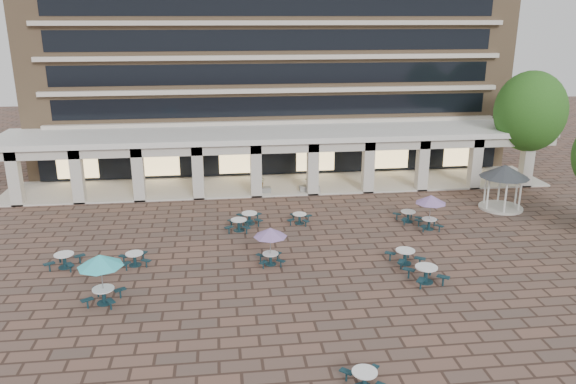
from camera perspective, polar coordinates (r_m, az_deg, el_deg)
name	(u,v)px	position (r m, az deg, el deg)	size (l,w,h in m)	color
ground	(311,264)	(30.54, 2.38, -7.37)	(120.00, 120.00, 0.00)	brown
apartment_building	(267,18)	(53.00, -2.10, 17.22)	(40.00, 15.50, 25.20)	#937453
retail_arcade	(281,149)	(43.51, -0.73, 4.42)	(42.00, 6.60, 4.40)	white
picnic_table_1	(364,378)	(21.36, 7.77, -18.22)	(1.64, 1.64, 0.70)	#13323B
picnic_table_2	(426,273)	(29.25, 13.84, -7.98)	(2.10, 2.10, 0.85)	#13323B
picnic_table_4	(100,262)	(27.17, -18.53, -6.81)	(2.11, 2.11, 2.44)	#13323B
picnic_table_5	(135,258)	(31.36, -15.31, -6.49)	(1.86, 1.86, 0.71)	#13323B
picnic_table_6	(270,234)	(29.85, -1.81, -4.26)	(1.81, 1.81, 2.09)	#13323B
picnic_table_7	(405,255)	(31.10, 11.81, -6.33)	(2.02, 2.02, 0.79)	#13323B
picnic_table_8	(64,259)	(32.28, -21.76, -6.37)	(1.97, 1.97, 0.77)	#13323B
picnic_table_9	(249,217)	(36.18, -3.94, -2.58)	(1.70, 1.70, 0.75)	#13323B
picnic_table_10	(299,218)	(36.17, 1.18, -2.62)	(1.78, 1.78, 0.67)	#13323B
picnic_table_11	(431,201)	(35.84, 14.31, -0.85)	(1.93, 1.93, 2.22)	#13323B
picnic_table_12	(239,224)	(35.10, -5.02, -3.25)	(1.86, 1.86, 0.75)	#13323B
picnic_table_13	(408,216)	(37.28, 12.10, -2.35)	(1.78, 1.78, 0.72)	#13323B
gazebo	(504,176)	(41.14, 21.11, 1.51)	(3.33, 3.33, 3.10)	beige
tree_east_c	(530,112)	(47.05, 23.39, 7.51)	(5.36, 5.36, 8.93)	#392717
planter_left	(261,186)	(42.15, -2.80, 0.58)	(1.50, 0.87, 1.36)	gray
planter_right	(309,186)	(42.60, 2.18, 0.61)	(1.50, 0.76, 1.22)	gray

